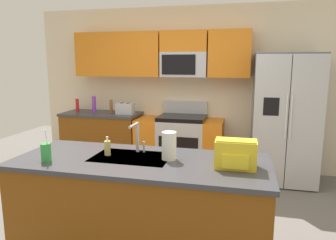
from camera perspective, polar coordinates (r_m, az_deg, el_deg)
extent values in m
plane|color=#66605B|center=(3.50, -2.58, -18.97)|extent=(9.00, 9.00, 0.00)
cube|color=beige|center=(5.17, 3.99, 5.76)|extent=(5.20, 0.10, 2.60)
cube|color=orange|center=(5.41, -12.53, 11.58)|extent=(0.70, 0.32, 0.70)
cube|color=orange|center=(5.14, -5.27, 11.85)|extent=(0.72, 0.32, 0.70)
cube|color=orange|center=(4.87, 11.21, 11.78)|extent=(0.62, 0.32, 0.70)
cube|color=#B7BABF|center=(4.95, 3.00, 10.08)|extent=(0.72, 0.32, 0.38)
cube|color=black|center=(4.80, 1.91, 10.08)|extent=(0.52, 0.01, 0.30)
cube|color=orange|center=(4.96, 3.04, 14.13)|extent=(0.72, 0.32, 0.32)
cube|color=brown|center=(5.40, -11.84, -3.59)|extent=(1.26, 0.60, 0.86)
cube|color=#38383D|center=(5.32, -12.02, 1.12)|extent=(1.29, 0.63, 0.04)
cube|color=#B7BABF|center=(4.99, 2.56, -4.68)|extent=(0.72, 0.60, 0.84)
cube|color=black|center=(4.69, 1.85, -5.26)|extent=(0.60, 0.01, 0.36)
cube|color=black|center=(4.89, 2.60, 0.42)|extent=(0.72, 0.60, 0.06)
cube|color=#B7BABF|center=(5.13, 3.20, 2.36)|extent=(0.72, 0.06, 0.20)
cube|color=orange|center=(5.11, -3.40, -4.30)|extent=(0.36, 0.60, 0.84)
cube|color=orange|center=(4.92, 8.31, -4.99)|extent=(0.28, 0.60, 0.84)
cube|color=#4C4F54|center=(4.78, 20.51, 0.21)|extent=(0.90, 0.70, 1.85)
cube|color=#B7BABF|center=(4.39, 18.15, -0.50)|extent=(0.44, 0.04, 1.81)
cube|color=#B7BABF|center=(4.45, 23.93, -0.73)|extent=(0.44, 0.04, 1.81)
cylinder|color=silver|center=(4.37, 20.80, 0.52)|extent=(0.02, 0.02, 0.60)
cylinder|color=silver|center=(4.38, 21.58, 0.48)|extent=(0.02, 0.02, 0.60)
cube|color=black|center=(4.34, 18.34, 2.33)|extent=(0.20, 0.00, 0.24)
cube|color=brown|center=(2.89, -4.91, -16.11)|extent=(2.15, 0.85, 0.86)
cube|color=#38383D|center=(2.72, -5.06, -7.57)|extent=(2.19, 0.89, 0.04)
cube|color=#B7BABF|center=(2.79, -6.69, -7.00)|extent=(0.68, 0.44, 0.03)
cube|color=#B7BABF|center=(5.08, -7.85, 2.09)|extent=(0.28, 0.16, 0.18)
cube|color=black|center=(5.09, -8.40, 3.08)|extent=(0.03, 0.11, 0.01)
cube|color=black|center=(5.05, -7.34, 3.06)|extent=(0.03, 0.11, 0.01)
cylinder|color=brown|center=(5.22, -10.35, 2.47)|extent=(0.05, 0.05, 0.22)
cylinder|color=red|center=(5.49, -16.24, 2.60)|extent=(0.06, 0.06, 0.22)
cylinder|color=purple|center=(5.31, -13.37, 2.77)|extent=(0.07, 0.07, 0.27)
cylinder|color=#B7BABF|center=(2.90, -5.60, -3.11)|extent=(0.03, 0.03, 0.28)
cylinder|color=#B7BABF|center=(2.78, -6.32, -0.97)|extent=(0.02, 0.20, 0.02)
cylinder|color=#B7BABF|center=(2.91, -4.45, -4.91)|extent=(0.02, 0.02, 0.10)
cylinder|color=green|center=(2.81, -21.40, -5.57)|extent=(0.08, 0.08, 0.16)
cylinder|color=white|center=(2.77, -21.37, -3.05)|extent=(0.01, 0.03, 0.14)
cylinder|color=#D8CC66|center=(2.85, -11.00, -5.06)|extent=(0.06, 0.06, 0.13)
cylinder|color=white|center=(2.83, -11.06, -3.40)|extent=(0.02, 0.02, 0.04)
cylinder|color=white|center=(2.67, 0.20, -4.73)|extent=(0.12, 0.12, 0.24)
cube|color=yellow|center=(2.52, 12.26, -6.09)|extent=(0.32, 0.20, 0.22)
cube|color=gold|center=(2.48, 12.34, -3.88)|extent=(0.30, 0.14, 0.03)
cube|color=yellow|center=(2.43, 12.16, -7.45)|extent=(0.20, 0.03, 0.11)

